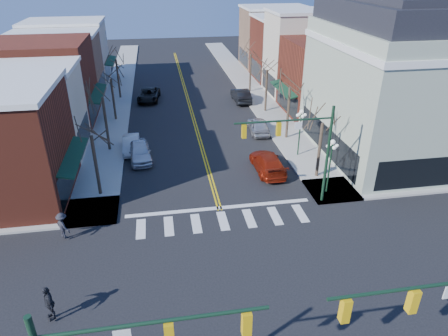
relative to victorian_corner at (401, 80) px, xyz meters
name	(u,v)px	position (x,y,z in m)	size (l,w,h in m)	color
ground	(242,287)	(-16.50, -14.50, -6.66)	(160.00, 160.00, 0.00)	black
sidewalk_left	(107,146)	(-25.25, 5.50, -6.58)	(3.50, 70.00, 0.15)	#9E9B93
sidewalk_right	(286,134)	(-7.75, 5.50, -6.58)	(3.50, 70.00, 0.15)	#9E9B93
bldg_left_stucco_a	(20,114)	(-32.00, 5.00, -2.91)	(10.00, 7.00, 7.50)	beige
bldg_left_brick_b	(41,84)	(-32.00, 13.00, -2.41)	(10.00, 9.00, 8.50)	maroon
bldg_left_tan	(57,68)	(-32.00, 21.25, -2.76)	(10.00, 7.50, 7.80)	#9E7457
bldg_left_stucco_b	(68,54)	(-32.00, 29.00, -2.56)	(10.00, 8.00, 8.20)	beige
bldg_right_brick_a	(332,78)	(-1.00, 11.25, -2.66)	(10.00, 8.50, 8.00)	maroon
bldg_right_stucco	(308,54)	(-1.00, 19.00, -1.66)	(10.00, 7.00, 10.00)	beige
bldg_right_brick_b	(289,49)	(-1.00, 26.50, -2.41)	(10.00, 8.00, 8.50)	maroon
bldg_right_tan	(274,38)	(-1.00, 34.50, -2.16)	(10.00, 8.00, 9.00)	#9E7457
victorian_corner	(401,80)	(0.00, 0.00, 0.00)	(12.25, 14.25, 13.30)	#A0AE96
traffic_mast_far_right	(303,144)	(-10.95, -7.10, -1.95)	(6.60, 0.28, 7.20)	#14331E
lamppost_corner	(331,157)	(-8.30, -6.00, -3.70)	(0.36, 0.36, 4.33)	#14331E
lamppost_midblock	(300,125)	(-8.30, 0.50, -3.70)	(0.36, 0.36, 4.33)	#14331E
tree_left_a	(96,166)	(-24.90, -3.50, -4.28)	(0.24, 0.24, 4.76)	#382B21
tree_left_b	(106,125)	(-24.90, 4.50, -4.14)	(0.24, 0.24, 5.04)	#382B21
tree_left_c	(114,100)	(-24.90, 12.50, -4.38)	(0.24, 0.24, 4.55)	#382B21
tree_left_d	(118,79)	(-24.90, 20.50, -4.21)	(0.24, 0.24, 4.90)	#382B21
tree_right_a	(319,151)	(-8.10, -3.50, -4.35)	(0.24, 0.24, 4.62)	#382B21
tree_right_b	(288,113)	(-8.10, 4.50, -4.07)	(0.24, 0.24, 5.18)	#382B21
tree_right_c	(266,91)	(-8.10, 12.50, -4.24)	(0.24, 0.24, 4.83)	#382B21
tree_right_d	(250,73)	(-8.10, 20.50, -4.17)	(0.24, 0.24, 4.97)	#382B21
car_left_near	(140,151)	(-22.09, 2.11, -5.88)	(1.85, 4.59, 1.56)	silver
car_left_mid	(131,144)	(-22.90, 4.04, -5.98)	(1.43, 4.10, 1.35)	silver
car_left_far	(149,95)	(-21.30, 19.02, -5.93)	(2.40, 5.21, 1.45)	black
car_right_near	(268,163)	(-11.70, -1.83, -5.90)	(2.13, 5.25, 1.52)	maroon
car_right_mid	(258,125)	(-10.43, 6.52, -5.89)	(1.80, 4.48, 1.53)	#B5B5BA
car_right_far	(241,95)	(-10.10, 16.71, -5.84)	(1.73, 4.95, 1.63)	black
pedestrian_dark_a	(49,303)	(-25.95, -15.08, -5.57)	(1.10, 0.46, 1.88)	black
pedestrian_dark_b	(63,226)	(-26.50, -8.62, -5.63)	(1.13, 0.65, 1.75)	black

